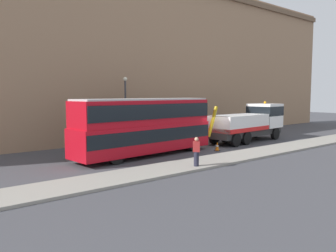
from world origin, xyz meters
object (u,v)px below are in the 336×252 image
at_px(street_lamp, 125,105).
at_px(recovery_tow_truck, 249,122).
at_px(double_decker_bus, 145,124).
at_px(pedestrian_onlooker, 196,152).
at_px(traffic_cone_near_bus, 217,146).

bearing_deg(street_lamp, recovery_tow_truck, -28.17).
bearing_deg(double_decker_bus, street_lamp, 66.76).
relative_size(recovery_tow_truck, pedestrian_onlooker, 5.98).
bearing_deg(street_lamp, pedestrian_onlooker, -100.30).
height_order(recovery_tow_truck, street_lamp, street_lamp).
distance_m(pedestrian_onlooker, traffic_cone_near_bus, 6.66).
relative_size(double_decker_bus, pedestrian_onlooker, 6.54).
height_order(double_decker_bus, pedestrian_onlooker, double_decker_bus).
relative_size(traffic_cone_near_bus, street_lamp, 0.12).
relative_size(recovery_tow_truck, traffic_cone_near_bus, 14.20).
relative_size(double_decker_bus, traffic_cone_near_bus, 15.53).
bearing_deg(double_decker_bus, pedestrian_onlooker, -96.29).
bearing_deg(double_decker_bus, recovery_tow_truck, -4.59).
bearing_deg(traffic_cone_near_bus, pedestrian_onlooker, -148.19).
height_order(pedestrian_onlooker, street_lamp, street_lamp).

